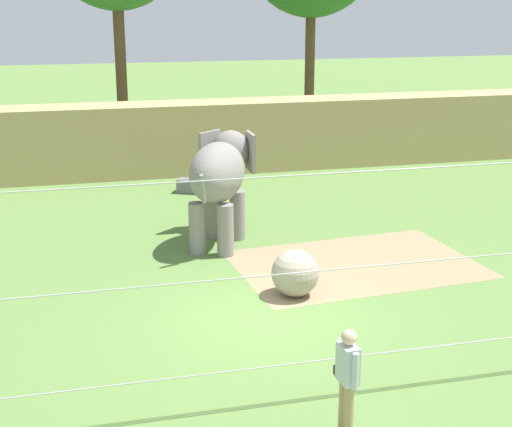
# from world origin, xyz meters

# --- Properties ---
(ground_plane) EXTENTS (120.00, 120.00, 0.00)m
(ground_plane) POSITION_xyz_m (0.00, 0.00, 0.00)
(ground_plane) COLOR #5B7F3D
(dirt_patch) EXTENTS (5.84, 4.25, 0.01)m
(dirt_patch) POSITION_xyz_m (2.87, 2.49, 0.00)
(dirt_patch) COLOR #937F5B
(dirt_patch) RESTS_ON ground
(embankment_wall) EXTENTS (36.00, 1.80, 2.48)m
(embankment_wall) POSITION_xyz_m (0.00, 13.03, 1.24)
(embankment_wall) COLOR tan
(embankment_wall) RESTS_ON ground
(elephant) EXTENTS (2.38, 3.34, 2.68)m
(elephant) POSITION_xyz_m (0.12, 4.85, 1.78)
(elephant) COLOR gray
(elephant) RESTS_ON ground
(enrichment_ball) EXTENTS (1.00, 1.00, 1.00)m
(enrichment_ball) POSITION_xyz_m (0.92, 1.03, 0.50)
(enrichment_ball) COLOR tan
(enrichment_ball) RESTS_ON ground
(cable_fence) EXTENTS (12.38, 0.27, 3.76)m
(cable_fence) POSITION_xyz_m (0.00, -3.13, 1.89)
(cable_fence) COLOR brown
(cable_fence) RESTS_ON ground
(zookeeper) EXTENTS (0.24, 0.58, 1.67)m
(zookeeper) POSITION_xyz_m (0.07, -4.19, 0.93)
(zookeeper) COLOR tan
(zookeeper) RESTS_ON ground
(feed_trough) EXTENTS (1.48, 1.03, 0.44)m
(feed_trough) POSITION_xyz_m (0.47, 9.96, 0.22)
(feed_trough) COLOR slate
(feed_trough) RESTS_ON ground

